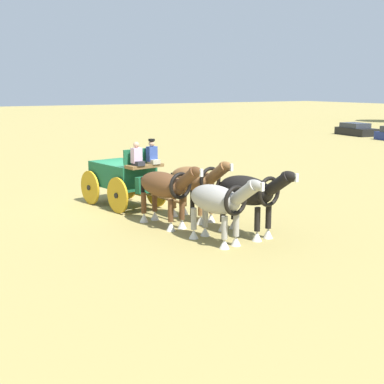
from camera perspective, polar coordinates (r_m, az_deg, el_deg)
The scene contains 7 objects.
ground_plane at distance 21.37m, azimuth -7.31°, elevation -1.40°, with size 220.00×220.00×0.00m, color #9E8C4C.
show_wagon at distance 21.00m, azimuth -7.13°, elevation 1.70°, with size 5.63×2.34×2.71m.
draft_horse_rear_near at distance 18.61m, azimuth 0.31°, elevation 1.09°, with size 3.13×1.21×2.23m.
draft_horse_rear_off at distance 17.82m, azimuth -2.88°, elevation 0.53°, with size 3.20×1.19×2.19m.
draft_horse_lead_near at distance 16.75m, azimuth 6.05°, elevation -0.08°, with size 3.19×1.24×2.24m.
draft_horse_lead_off at distance 15.87m, azimuth 2.80°, elevation -1.03°, with size 3.00×1.16×2.12m.
parked_vehicle_a at distance 53.97m, azimuth 16.96°, elevation 6.31°, with size 4.23×2.45×1.16m.
Camera 1 is at (19.19, -8.19, 4.61)m, focal length 50.38 mm.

